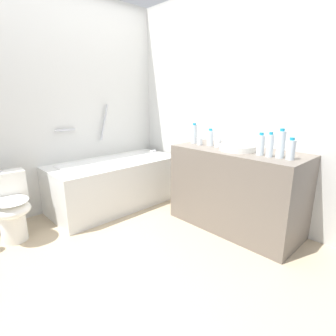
% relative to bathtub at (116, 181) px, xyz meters
% --- Properties ---
extents(ground_plane, '(3.70, 3.70, 0.00)m').
position_rel_bathtub_xyz_m(ground_plane, '(-0.48, -0.96, -0.31)').
color(ground_plane, tan).
extents(wall_back_tiled, '(3.10, 0.10, 2.52)m').
position_rel_bathtub_xyz_m(wall_back_tiled, '(-0.48, 0.42, 0.95)').
color(wall_back_tiled, silver).
rests_on(wall_back_tiled, ground_plane).
extents(wall_right_mirror, '(0.10, 3.06, 2.52)m').
position_rel_bathtub_xyz_m(wall_right_mirror, '(0.92, -0.96, 0.95)').
color(wall_right_mirror, silver).
rests_on(wall_right_mirror, ground_plane).
extents(bathtub, '(1.60, 0.74, 1.26)m').
position_rel_bathtub_xyz_m(bathtub, '(0.00, 0.00, 0.00)').
color(bathtub, silver).
rests_on(bathtub, ground_plane).
extents(toilet, '(0.39, 0.51, 0.66)m').
position_rel_bathtub_xyz_m(toilet, '(-1.21, -0.03, 0.03)').
color(toilet, white).
rests_on(toilet, ground_plane).
extents(vanity_counter, '(0.60, 1.32, 0.84)m').
position_rel_bathtub_xyz_m(vanity_counter, '(0.57, -1.38, 0.11)').
color(vanity_counter, '#6B6056').
rests_on(vanity_counter, ground_plane).
extents(sink_basin, '(0.35, 0.35, 0.06)m').
position_rel_bathtub_xyz_m(sink_basin, '(0.53, -1.39, 0.56)').
color(sink_basin, white).
rests_on(sink_basin, vanity_counter).
extents(sink_faucet, '(0.13, 0.15, 0.06)m').
position_rel_bathtub_xyz_m(sink_faucet, '(0.73, -1.39, 0.56)').
color(sink_faucet, '#A4A4A9').
rests_on(sink_faucet, vanity_counter).
extents(water_bottle_0, '(0.07, 0.07, 0.18)m').
position_rel_bathtub_xyz_m(water_bottle_0, '(0.55, -1.04, 0.61)').
color(water_bottle_0, silver).
rests_on(water_bottle_0, vanity_counter).
extents(water_bottle_1, '(0.06, 0.06, 0.22)m').
position_rel_bathtub_xyz_m(water_bottle_1, '(0.48, -1.74, 0.63)').
color(water_bottle_1, silver).
rests_on(water_bottle_1, vanity_counter).
extents(water_bottle_2, '(0.07, 0.07, 0.23)m').
position_rel_bathtub_xyz_m(water_bottle_2, '(0.55, -0.81, 0.63)').
color(water_bottle_2, silver).
rests_on(water_bottle_2, vanity_counter).
extents(water_bottle_3, '(0.07, 0.07, 0.19)m').
position_rel_bathtub_xyz_m(water_bottle_3, '(0.50, -1.91, 0.61)').
color(water_bottle_3, silver).
rests_on(water_bottle_3, vanity_counter).
extents(water_bottle_4, '(0.07, 0.07, 0.20)m').
position_rel_bathtub_xyz_m(water_bottle_4, '(0.49, -1.64, 0.62)').
color(water_bottle_4, silver).
rests_on(water_bottle_4, vanity_counter).
extents(water_bottle_5, '(0.07, 0.07, 0.25)m').
position_rel_bathtub_xyz_m(water_bottle_5, '(0.50, -1.82, 0.65)').
color(water_bottle_5, silver).
rests_on(water_bottle_5, vanity_counter).
extents(drinking_glass_0, '(0.06, 0.06, 0.08)m').
position_rel_bathtub_xyz_m(drinking_glass_0, '(0.50, -0.93, 0.57)').
color(drinking_glass_0, white).
rests_on(drinking_glass_0, vanity_counter).
extents(drinking_glass_1, '(0.08, 0.08, 0.10)m').
position_rel_bathtub_xyz_m(drinking_glass_1, '(0.54, -1.14, 0.58)').
color(drinking_glass_1, white).
rests_on(drinking_glass_1, vanity_counter).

